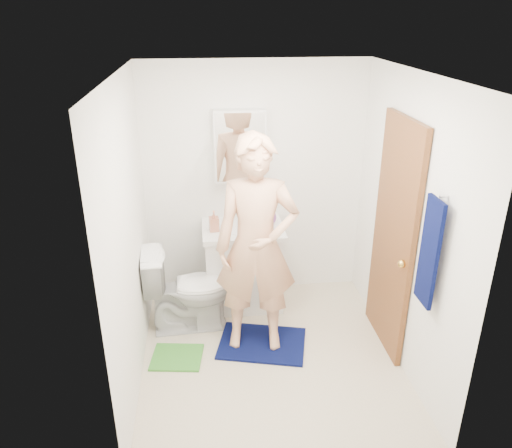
{
  "coord_description": "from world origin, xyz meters",
  "views": [
    {
      "loc": [
        -0.52,
        -3.52,
        2.82
      ],
      "look_at": [
        -0.1,
        0.25,
        1.17
      ],
      "focal_mm": 35.0,
      "sensor_mm": 36.0,
      "label": 1
    }
  ],
  "objects_px": {
    "soap_dispenser": "(214,221)",
    "toothbrush_cup": "(270,219)",
    "vanity_cabinet": "(243,268)",
    "towel": "(429,253)",
    "medicine_cabinet": "(240,146)",
    "man": "(257,247)",
    "toilet": "(189,289)"
  },
  "relations": [
    {
      "from": "toothbrush_cup",
      "to": "man",
      "type": "bearing_deg",
      "value": -105.88
    },
    {
      "from": "soap_dispenser",
      "to": "vanity_cabinet",
      "type": "bearing_deg",
      "value": 10.17
    },
    {
      "from": "vanity_cabinet",
      "to": "soap_dispenser",
      "type": "relative_size",
      "value": 3.97
    },
    {
      "from": "toilet",
      "to": "soap_dispenser",
      "type": "height_order",
      "value": "soap_dispenser"
    },
    {
      "from": "towel",
      "to": "man",
      "type": "relative_size",
      "value": 0.42
    },
    {
      "from": "medicine_cabinet",
      "to": "man",
      "type": "bearing_deg",
      "value": -86.65
    },
    {
      "from": "toilet",
      "to": "toothbrush_cup",
      "type": "distance_m",
      "value": 1.05
    },
    {
      "from": "vanity_cabinet",
      "to": "man",
      "type": "distance_m",
      "value": 0.92
    },
    {
      "from": "vanity_cabinet",
      "to": "medicine_cabinet",
      "type": "height_order",
      "value": "medicine_cabinet"
    },
    {
      "from": "toothbrush_cup",
      "to": "soap_dispenser",
      "type": "bearing_deg",
      "value": -168.39
    },
    {
      "from": "toothbrush_cup",
      "to": "man",
      "type": "height_order",
      "value": "man"
    },
    {
      "from": "toothbrush_cup",
      "to": "man",
      "type": "distance_m",
      "value": 0.81
    },
    {
      "from": "medicine_cabinet",
      "to": "man",
      "type": "height_order",
      "value": "medicine_cabinet"
    },
    {
      "from": "medicine_cabinet",
      "to": "towel",
      "type": "xyz_separation_m",
      "value": [
        1.18,
        -1.71,
        -0.35
      ]
    },
    {
      "from": "soap_dispenser",
      "to": "man",
      "type": "height_order",
      "value": "man"
    },
    {
      "from": "toilet",
      "to": "soap_dispenser",
      "type": "bearing_deg",
      "value": -43.4
    },
    {
      "from": "toilet",
      "to": "soap_dispenser",
      "type": "xyz_separation_m",
      "value": [
        0.27,
        0.32,
        0.54
      ]
    },
    {
      "from": "towel",
      "to": "medicine_cabinet",
      "type": "bearing_deg",
      "value": 124.61
    },
    {
      "from": "towel",
      "to": "toothbrush_cup",
      "type": "xyz_separation_m",
      "value": [
        -0.91,
        1.55,
        -0.35
      ]
    },
    {
      "from": "toilet",
      "to": "man",
      "type": "xyz_separation_m",
      "value": [
        0.6,
        -0.34,
        0.57
      ]
    },
    {
      "from": "medicine_cabinet",
      "to": "toothbrush_cup",
      "type": "distance_m",
      "value": 0.77
    },
    {
      "from": "medicine_cabinet",
      "to": "vanity_cabinet",
      "type": "bearing_deg",
      "value": -90.0
    },
    {
      "from": "medicine_cabinet",
      "to": "soap_dispenser",
      "type": "distance_m",
      "value": 0.76
    },
    {
      "from": "towel",
      "to": "toothbrush_cup",
      "type": "relative_size",
      "value": 6.22
    },
    {
      "from": "vanity_cabinet",
      "to": "toothbrush_cup",
      "type": "bearing_deg",
      "value": 13.05
    },
    {
      "from": "vanity_cabinet",
      "to": "toothbrush_cup",
      "type": "distance_m",
      "value": 0.57
    },
    {
      "from": "vanity_cabinet",
      "to": "toilet",
      "type": "height_order",
      "value": "toilet"
    },
    {
      "from": "vanity_cabinet",
      "to": "toilet",
      "type": "relative_size",
      "value": 0.97
    },
    {
      "from": "soap_dispenser",
      "to": "toothbrush_cup",
      "type": "bearing_deg",
      "value": 11.61
    },
    {
      "from": "vanity_cabinet",
      "to": "toilet",
      "type": "xyz_separation_m",
      "value": [
        -0.55,
        -0.37,
        0.01
      ]
    },
    {
      "from": "toothbrush_cup",
      "to": "medicine_cabinet",
      "type": "bearing_deg",
      "value": 149.6
    },
    {
      "from": "soap_dispenser",
      "to": "toothbrush_cup",
      "type": "xyz_separation_m",
      "value": [
        0.55,
        0.11,
        -0.05
      ]
    }
  ]
}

